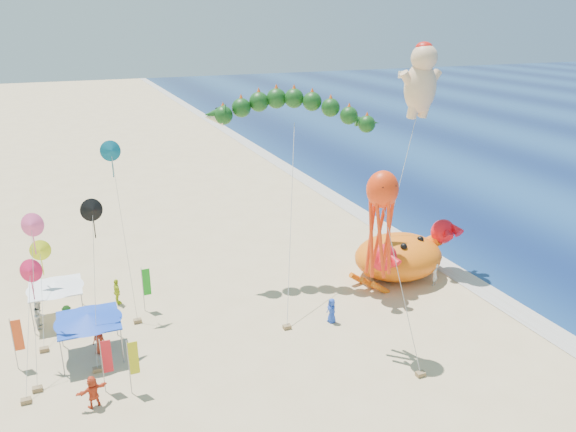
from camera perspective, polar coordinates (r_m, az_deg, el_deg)
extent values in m
plane|color=#D1B784|center=(38.42, 3.95, -9.72)|extent=(320.00, 320.00, 0.00)
plane|color=silver|center=(44.53, 18.05, -6.38)|extent=(320.00, 320.00, 0.00)
ellipsoid|color=orange|center=(43.42, 11.13, -4.05)|extent=(8.39, 7.69, 3.28)
sphere|color=red|center=(39.97, 7.92, -3.72)|extent=(1.95, 1.95, 1.95)
sphere|color=black|center=(41.45, 10.93, -3.02)|extent=(0.50, 0.50, 0.50)
sphere|color=red|center=(43.91, 16.24, -2.16)|extent=(1.95, 1.95, 1.95)
sphere|color=black|center=(42.56, 13.26, -2.59)|extent=(0.50, 0.50, 0.50)
cone|color=#103C12|center=(37.82, -7.11, 9.81)|extent=(1.63, 1.21, 1.33)
cylinder|color=#B2B2B2|center=(37.45, 0.30, -0.40)|extent=(3.49, 7.05, 11.67)
cube|color=olive|center=(36.44, -0.10, -11.20)|extent=(0.50, 0.35, 0.25)
ellipsoid|color=beige|center=(43.46, 13.27, 12.58)|extent=(2.50, 2.06, 3.67)
sphere|color=beige|center=(43.08, 13.68, 15.36)|extent=(1.92, 1.92, 1.92)
ellipsoid|color=red|center=(43.14, 13.66, 16.27)|extent=(1.24, 1.24, 0.87)
cylinder|color=#B2B2B2|center=(42.71, 11.02, 2.18)|extent=(4.54, 2.64, 12.25)
cube|color=olive|center=(42.81, 8.89, -6.50)|extent=(0.50, 0.35, 0.25)
ellipsoid|color=#FF370D|center=(31.13, 9.58, 2.69)|extent=(1.82, 1.64, 2.10)
cylinder|color=#B2B2B2|center=(31.81, 11.43, -7.08)|extent=(0.88, 3.72, 9.13)
cube|color=olive|center=(33.06, 13.31, -15.36)|extent=(0.50, 0.35, 0.25)
cylinder|color=gray|center=(34.08, -21.95, -13.25)|extent=(0.06, 0.06, 2.20)
cylinder|color=gray|center=(34.10, -16.49, -12.54)|extent=(0.06, 0.06, 2.20)
cylinder|color=gray|center=(36.85, -22.09, -10.67)|extent=(0.06, 0.06, 2.20)
cylinder|color=gray|center=(36.86, -17.08, -10.02)|extent=(0.06, 0.06, 2.20)
cube|color=#153DBF|center=(34.87, -19.62, -9.97)|extent=(3.44, 3.44, 0.08)
cone|color=#153DBF|center=(34.76, -19.66, -9.63)|extent=(3.78, 3.78, 0.45)
cylinder|color=gray|center=(38.81, -24.52, -9.44)|extent=(0.06, 0.06, 2.20)
cylinder|color=gray|center=(38.69, -20.10, -8.90)|extent=(0.06, 0.06, 2.20)
cylinder|color=gray|center=(41.47, -24.45, -7.55)|extent=(0.06, 0.06, 2.20)
cylinder|color=gray|center=(41.36, -20.34, -7.04)|extent=(0.06, 0.06, 2.20)
cube|color=white|center=(39.56, -22.57, -6.74)|extent=(3.21, 3.21, 0.08)
cone|color=white|center=(39.46, -22.61, -6.43)|extent=(3.53, 3.53, 0.45)
cylinder|color=gray|center=(31.27, -15.84, -14.58)|extent=(0.05, 0.05, 3.20)
cube|color=gold|center=(31.01, -15.40, -13.74)|extent=(0.50, 0.04, 1.90)
cylinder|color=gray|center=(31.79, -18.33, -14.25)|extent=(0.05, 0.05, 3.20)
cube|color=red|center=(31.52, -17.91, -13.42)|extent=(0.50, 0.04, 1.90)
cylinder|color=gray|center=(35.46, -26.10, -11.60)|extent=(0.05, 0.05, 3.20)
cube|color=#F44C1B|center=(35.19, -25.76, -10.85)|extent=(0.50, 0.04, 1.90)
cylinder|color=gray|center=(38.98, -14.51, -7.24)|extent=(0.05, 0.05, 3.20)
cube|color=#1A9E1C|center=(38.79, -14.16, -6.52)|extent=(0.50, 0.04, 1.90)
imported|color=silver|center=(42.97, 14.68, -5.76)|extent=(0.74, 0.67, 1.70)
imported|color=blue|center=(36.93, 4.45, -9.55)|extent=(0.63, 0.88, 1.67)
imported|color=silver|center=(39.60, -23.93, -9.12)|extent=(0.74, 0.92, 1.77)
imported|color=#A9321B|center=(35.53, -18.63, -11.89)|extent=(0.96, 0.93, 1.67)
imported|color=#267326|center=(38.83, -21.50, -9.50)|extent=(1.13, 0.80, 1.58)
imported|color=#D64522|center=(31.34, -19.21, -16.50)|extent=(1.71, 0.99, 1.75)
imported|color=#CEE328|center=(40.68, -16.98, -7.37)|extent=(0.66, 1.16, 1.86)
cone|color=#EFFF1C|center=(38.50, -23.89, -3.23)|extent=(1.30, 0.51, 1.32)
cylinder|color=#B2B2B2|center=(38.08, -23.02, -7.41)|extent=(0.54, 3.04, 4.72)
cube|color=olive|center=(37.83, -22.14, -11.56)|extent=(0.50, 0.35, 0.25)
cone|color=#FD5499|center=(33.07, -24.62, -0.85)|extent=(1.30, 0.51, 1.32)
cylinder|color=#B2B2B2|center=(33.23, -23.24, -8.27)|extent=(0.55, 3.04, 8.00)
cube|color=olive|center=(33.91, -21.86, -15.39)|extent=(0.50, 0.35, 0.25)
cone|color=#0A5F78|center=(36.66, -17.55, 6.34)|extent=(1.30, 0.51, 1.32)
cylinder|color=#B2B2B2|center=(36.81, -16.07, -2.36)|extent=(0.55, 3.04, 10.70)
cube|color=olive|center=(37.79, -14.63, -10.69)|extent=(0.50, 0.35, 0.25)
cone|color=black|center=(33.40, -19.27, 0.58)|extent=(1.30, 0.51, 1.32)
cylinder|color=#B2B2B2|center=(33.58, -17.85, -6.99)|extent=(0.55, 3.04, 8.29)
cube|color=olive|center=(34.32, -16.44, -14.24)|extent=(0.50, 0.35, 0.25)
cone|color=#EC1A4E|center=(33.60, -24.74, -5.12)|extent=(1.30, 0.51, 1.32)
cylinder|color=#B2B2B2|center=(33.47, -23.67, -10.54)|extent=(0.55, 3.04, 5.53)
cube|color=olive|center=(33.60, -22.57, -15.85)|extent=(0.50, 0.35, 0.25)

